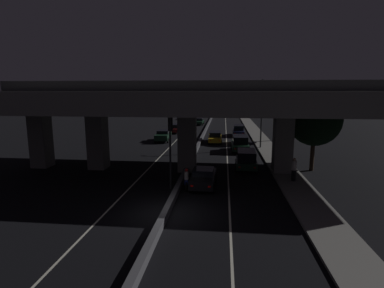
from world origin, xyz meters
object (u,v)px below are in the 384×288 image
street_lamp (260,109)px  car_dark_green_second (246,159)px  car_dark_green_third_oncoming (199,121)px  car_dark_green_third (240,143)px  car_dark_green_lead_oncoming (163,135)px  pedestrian_on_sidewalk (294,169)px  car_dark_red_second_oncoming (175,128)px  traffic_light_left_of_median (170,139)px  car_black_lead (203,177)px  car_dark_blue_fifth (239,130)px  motorcycle_blue_filtering_near (187,180)px  car_white_fourth_oncoming (190,115)px  car_taxi_yellow_fourth (215,137)px

street_lamp → car_dark_green_second: street_lamp is taller
car_dark_green_second → car_dark_green_third_oncoming: bearing=13.6°
car_dark_green_third → car_dark_green_lead_oncoming: (-10.37, 6.14, -0.15)m
street_lamp → car_dark_green_third: size_ratio=1.99×
car_dark_green_lead_oncoming → pedestrian_on_sidewalk: bearing=34.8°
car_dark_green_lead_oncoming → car_dark_red_second_oncoming: size_ratio=1.08×
traffic_light_left_of_median → car_dark_green_lead_oncoming: size_ratio=1.18×
pedestrian_on_sidewalk → car_black_lead: bearing=-165.6°
car_dark_blue_fifth → motorcycle_blue_filtering_near: size_ratio=2.60×
car_dark_blue_fifth → car_white_fourth_oncoming: car_white_fourth_oncoming is taller
street_lamp → car_white_fourth_oncoming: street_lamp is taller
car_black_lead → car_dark_green_lead_oncoming: 21.09m
traffic_light_left_of_median → car_black_lead: 3.76m
motorcycle_blue_filtering_near → car_dark_green_third_oncoming: bearing=-0.1°
car_dark_red_second_oncoming → car_taxi_yellow_fourth: bearing=36.3°
car_white_fourth_oncoming → pedestrian_on_sidewalk: 53.73m
car_dark_green_lead_oncoming → car_dark_green_third_oncoming: size_ratio=0.94×
traffic_light_left_of_median → car_taxi_yellow_fourth: traffic_light_left_of_median is taller
car_dark_green_lead_oncoming → car_dark_green_third_oncoming: (3.23, 21.52, -0.09)m
car_dark_green_third → motorcycle_blue_filtering_near: 14.92m
car_dark_green_third → car_white_fourth_oncoming: bearing=13.6°
car_dark_green_third_oncoming → car_black_lead: bearing=6.8°
car_taxi_yellow_fourth → car_dark_red_second_oncoming: car_taxi_yellow_fourth is taller
traffic_light_left_of_median → car_black_lead: traffic_light_left_of_median is taller
car_taxi_yellow_fourth → motorcycle_blue_filtering_near: (-1.44, -20.02, -0.15)m
street_lamp → car_dark_green_lead_oncoming: 14.03m
car_black_lead → car_dark_green_second: size_ratio=1.00×
car_dark_green_second → pedestrian_on_sidewalk: size_ratio=2.24×
car_dark_blue_fifth → pedestrian_on_sidewalk: 24.66m
car_dark_green_lead_oncoming → car_black_lead: bearing=17.0°
car_taxi_yellow_fourth → car_dark_green_third_oncoming: bearing=9.0°
car_white_fourth_oncoming → pedestrian_on_sidewalk: bearing=15.1°
traffic_light_left_of_median → car_dark_green_third_oncoming: traffic_light_left_of_median is taller
car_dark_green_third → car_dark_blue_fifth: car_dark_green_third is taller
street_lamp → car_dark_green_third_oncoming: (-9.49, 25.82, -4.14)m
traffic_light_left_of_median → car_dark_green_lead_oncoming: 21.19m
traffic_light_left_of_median → car_dark_red_second_oncoming: (-4.48, 29.03, -2.86)m
street_lamp → car_dark_green_third_oncoming: size_ratio=1.73×
car_black_lead → car_dark_red_second_oncoming: 29.25m
car_black_lead → motorcycle_blue_filtering_near: 1.28m
street_lamp → pedestrian_on_sidewalk: size_ratio=4.62×
traffic_light_left_of_median → car_black_lead: bearing=14.1°
car_white_fourth_oncoming → motorcycle_blue_filtering_near: car_white_fourth_oncoming is taller
car_white_fourth_oncoming → car_dark_green_lead_oncoming: bearing=0.2°
street_lamp → car_black_lead: (-5.68, -15.58, -4.13)m
pedestrian_on_sidewalk → car_dark_green_lead_oncoming: bearing=127.4°
car_dark_green_third_oncoming → motorcycle_blue_filtering_near: motorcycle_blue_filtering_near is taller
street_lamp → car_dark_blue_fifth: (-1.92, 10.64, -3.95)m
traffic_light_left_of_median → car_dark_green_second: bearing=47.3°
car_dark_green_second → car_dark_red_second_oncoming: size_ratio=0.96×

